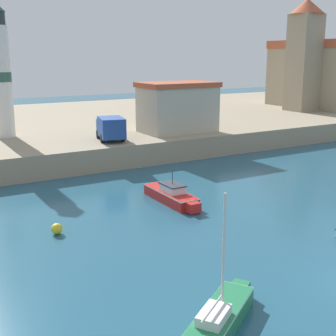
{
  "coord_description": "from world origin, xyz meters",
  "views": [
    {
      "loc": [
        -17.42,
        -11.04,
        9.86
      ],
      "look_at": [
        -0.89,
        16.67,
        2.0
      ],
      "focal_mm": 50.0,
      "sensor_mm": 36.0,
      "label": 1
    }
  ],
  "objects_px": {
    "mooring_buoy": "(57,229)",
    "harbor_shed_near_wharf": "(178,107)",
    "sailboat_green_0": "(219,319)",
    "motorboat_red_4": "(172,195)",
    "church": "(323,71)",
    "lighthouse": "(1,74)",
    "truck_on_quay": "(111,128)"
  },
  "relations": [
    {
      "from": "truck_on_quay",
      "to": "lighthouse",
      "type": "bearing_deg",
      "value": 138.43
    },
    {
      "from": "mooring_buoy",
      "to": "truck_on_quay",
      "type": "xyz_separation_m",
      "value": [
        10.04,
        14.97,
        2.98
      ]
    },
    {
      "from": "church",
      "to": "truck_on_quay",
      "type": "relative_size",
      "value": 3.24
    },
    {
      "from": "motorboat_red_4",
      "to": "church",
      "type": "relative_size",
      "value": 0.38
    },
    {
      "from": "lighthouse",
      "to": "truck_on_quay",
      "type": "xyz_separation_m",
      "value": [
        7.91,
        -7.01,
        -4.78
      ]
    },
    {
      "from": "sailboat_green_0",
      "to": "motorboat_red_4",
      "type": "distance_m",
      "value": 15.42
    },
    {
      "from": "lighthouse",
      "to": "harbor_shed_near_wharf",
      "type": "xyz_separation_m",
      "value": [
        16.0,
        -5.71,
        -3.45
      ]
    },
    {
      "from": "mooring_buoy",
      "to": "harbor_shed_near_wharf",
      "type": "relative_size",
      "value": 0.08
    },
    {
      "from": "church",
      "to": "harbor_shed_near_wharf",
      "type": "height_order",
      "value": "church"
    },
    {
      "from": "harbor_shed_near_wharf",
      "to": "lighthouse",
      "type": "bearing_deg",
      "value": 160.35
    },
    {
      "from": "church",
      "to": "truck_on_quay",
      "type": "xyz_separation_m",
      "value": [
        -39.2,
        -10.05,
        -4.12
      ]
    },
    {
      "from": "lighthouse",
      "to": "harbor_shed_near_wharf",
      "type": "bearing_deg",
      "value": -19.65
    },
    {
      "from": "sailboat_green_0",
      "to": "mooring_buoy",
      "type": "relative_size",
      "value": 8.2
    },
    {
      "from": "harbor_shed_near_wharf",
      "to": "truck_on_quay",
      "type": "distance_m",
      "value": 8.3
    },
    {
      "from": "mooring_buoy",
      "to": "harbor_shed_near_wharf",
      "type": "xyz_separation_m",
      "value": [
        18.14,
        16.27,
        4.31
      ]
    },
    {
      "from": "truck_on_quay",
      "to": "sailboat_green_0",
      "type": "bearing_deg",
      "value": -106.18
    },
    {
      "from": "lighthouse",
      "to": "truck_on_quay",
      "type": "relative_size",
      "value": 2.66
    },
    {
      "from": "sailboat_green_0",
      "to": "lighthouse",
      "type": "distance_m",
      "value": 35.09
    },
    {
      "from": "mooring_buoy",
      "to": "lighthouse",
      "type": "distance_m",
      "value": 23.41
    },
    {
      "from": "mooring_buoy",
      "to": "harbor_shed_near_wharf",
      "type": "height_order",
      "value": "harbor_shed_near_wharf"
    },
    {
      "from": "church",
      "to": "lighthouse",
      "type": "height_order",
      "value": "church"
    },
    {
      "from": "sailboat_green_0",
      "to": "harbor_shed_near_wharf",
      "type": "height_order",
      "value": "harbor_shed_near_wharf"
    },
    {
      "from": "mooring_buoy",
      "to": "church",
      "type": "height_order",
      "value": "church"
    },
    {
      "from": "sailboat_green_0",
      "to": "church",
      "type": "height_order",
      "value": "church"
    },
    {
      "from": "truck_on_quay",
      "to": "motorboat_red_4",
      "type": "bearing_deg",
      "value": -96.15
    },
    {
      "from": "motorboat_red_4",
      "to": "lighthouse",
      "type": "height_order",
      "value": "lighthouse"
    },
    {
      "from": "mooring_buoy",
      "to": "church",
      "type": "xyz_separation_m",
      "value": [
        49.25,
        25.02,
        7.1
      ]
    },
    {
      "from": "mooring_buoy",
      "to": "sailboat_green_0",
      "type": "bearing_deg",
      "value": -80.08
    },
    {
      "from": "church",
      "to": "lighthouse",
      "type": "xyz_separation_m",
      "value": [
        -47.11,
        -3.04,
        0.67
      ]
    },
    {
      "from": "sailboat_green_0",
      "to": "church",
      "type": "bearing_deg",
      "value": 38.37
    },
    {
      "from": "truck_on_quay",
      "to": "church",
      "type": "bearing_deg",
      "value": 14.38
    },
    {
      "from": "sailboat_green_0",
      "to": "harbor_shed_near_wharf",
      "type": "distance_m",
      "value": 32.98
    }
  ]
}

